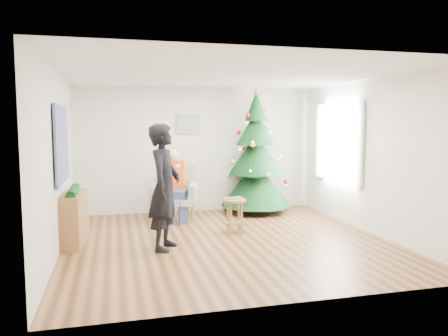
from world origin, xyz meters
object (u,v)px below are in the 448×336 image
object	(u,v)px
stool	(235,216)
standing_man	(165,187)
christmas_tree	(256,157)
armchair	(175,200)
console	(74,219)

from	to	relation	value
stool	standing_man	world-z (taller)	standing_man
christmas_tree	armchair	size ratio (longest dim) A/B	2.48
standing_man	console	xyz separation A→B (m)	(-1.33, 0.60, -0.53)
console	christmas_tree	bearing A→B (deg)	30.92
armchair	standing_man	distance (m)	2.01
stool	console	xyz separation A→B (m)	(-2.58, -0.06, 0.10)
stool	console	distance (m)	2.58
christmas_tree	stool	bearing A→B (deg)	-119.35
stool	armchair	world-z (taller)	armchair
armchair	console	size ratio (longest dim) A/B	1.04
console	stool	bearing A→B (deg)	6.58
christmas_tree	console	bearing A→B (deg)	-154.33
stool	standing_man	distance (m)	1.55
armchair	console	bearing A→B (deg)	-127.55
standing_man	armchair	bearing A→B (deg)	11.22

